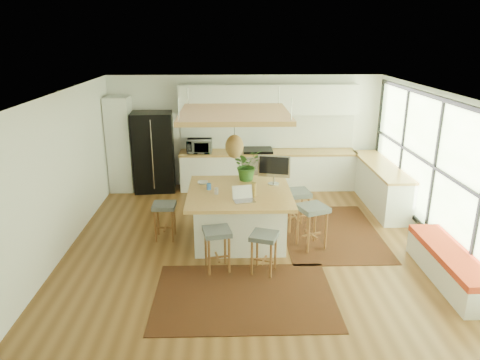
{
  "coord_description": "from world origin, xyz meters",
  "views": [
    {
      "loc": [
        -0.42,
        -7.12,
        3.63
      ],
      "look_at": [
        -0.2,
        0.5,
        1.1
      ],
      "focal_mm": 33.22,
      "sensor_mm": 36.0,
      "label": 1
    }
  ],
  "objects_px": {
    "stool_near_left": "(217,250)",
    "stool_right_back": "(296,212)",
    "monitor": "(274,171)",
    "stool_left_side": "(165,221)",
    "laptop": "(244,195)",
    "fridge": "(154,153)",
    "island_plant": "(247,168)",
    "microwave": "(199,145)",
    "island": "(239,215)",
    "stool_right_front": "(312,229)",
    "stool_near_right": "(264,252)"
  },
  "relations": [
    {
      "from": "stool_near_left",
      "to": "stool_right_back",
      "type": "height_order",
      "value": "stool_right_back"
    },
    {
      "from": "stool_near_left",
      "to": "monitor",
      "type": "distance_m",
      "value": 2.01
    },
    {
      "from": "stool_left_side",
      "to": "laptop",
      "type": "xyz_separation_m",
      "value": [
        1.44,
        -0.54,
        0.7
      ]
    },
    {
      "from": "fridge",
      "to": "laptop",
      "type": "height_order",
      "value": "fridge"
    },
    {
      "from": "island_plant",
      "to": "microwave",
      "type": "bearing_deg",
      "value": 116.21
    },
    {
      "from": "island",
      "to": "stool_left_side",
      "type": "bearing_deg",
      "value": 178.39
    },
    {
      "from": "stool_right_back",
      "to": "laptop",
      "type": "distance_m",
      "value": 1.54
    },
    {
      "from": "stool_near_left",
      "to": "stool_right_front",
      "type": "bearing_deg",
      "value": 24.44
    },
    {
      "from": "island_plant",
      "to": "stool_right_back",
      "type": "bearing_deg",
      "value": -14.66
    },
    {
      "from": "island",
      "to": "island_plant",
      "type": "relative_size",
      "value": 3.1
    },
    {
      "from": "stool_left_side",
      "to": "stool_right_back",
      "type": "bearing_deg",
      "value": 8.23
    },
    {
      "from": "stool_near_left",
      "to": "island_plant",
      "type": "height_order",
      "value": "island_plant"
    },
    {
      "from": "stool_right_back",
      "to": "laptop",
      "type": "relative_size",
      "value": 2.12
    },
    {
      "from": "fridge",
      "to": "stool_near_right",
      "type": "bearing_deg",
      "value": -64.6
    },
    {
      "from": "stool_near_right",
      "to": "stool_right_front",
      "type": "distance_m",
      "value": 1.25
    },
    {
      "from": "fridge",
      "to": "stool_right_front",
      "type": "relative_size",
      "value": 2.4
    },
    {
      "from": "stool_near_left",
      "to": "monitor",
      "type": "xyz_separation_m",
      "value": [
        1.04,
        1.51,
        0.83
      ]
    },
    {
      "from": "island_plant",
      "to": "monitor",
      "type": "bearing_deg",
      "value": -29.35
    },
    {
      "from": "stool_right_back",
      "to": "stool_near_right",
      "type": "bearing_deg",
      "value": -114.63
    },
    {
      "from": "stool_right_front",
      "to": "island_plant",
      "type": "bearing_deg",
      "value": 136.83
    },
    {
      "from": "stool_near_right",
      "to": "stool_right_back",
      "type": "bearing_deg",
      "value": 65.37
    },
    {
      "from": "laptop",
      "to": "island_plant",
      "type": "xyz_separation_m",
      "value": [
        0.1,
        1.15,
        0.11
      ]
    },
    {
      "from": "stool_right_front",
      "to": "monitor",
      "type": "relative_size",
      "value": 1.29
    },
    {
      "from": "stool_right_back",
      "to": "island_plant",
      "type": "bearing_deg",
      "value": 165.34
    },
    {
      "from": "stool_right_back",
      "to": "laptop",
      "type": "height_order",
      "value": "laptop"
    },
    {
      "from": "stool_near_right",
      "to": "island_plant",
      "type": "xyz_separation_m",
      "value": [
        -0.19,
        1.89,
        0.81
      ]
    },
    {
      "from": "stool_near_left",
      "to": "stool_left_side",
      "type": "distance_m",
      "value": 1.54
    },
    {
      "from": "laptop",
      "to": "fridge",
      "type": "bearing_deg",
      "value": 108.7
    },
    {
      "from": "stool_left_side",
      "to": "laptop",
      "type": "distance_m",
      "value": 1.69
    },
    {
      "from": "microwave",
      "to": "stool_right_back",
      "type": "bearing_deg",
      "value": -48.55
    },
    {
      "from": "stool_near_left",
      "to": "stool_near_right",
      "type": "distance_m",
      "value": 0.74
    },
    {
      "from": "stool_near_right",
      "to": "monitor",
      "type": "distance_m",
      "value": 1.85
    },
    {
      "from": "fridge",
      "to": "island",
      "type": "distance_m",
      "value": 3.43
    },
    {
      "from": "stool_near_left",
      "to": "microwave",
      "type": "xyz_separation_m",
      "value": [
        -0.49,
        3.89,
        0.77
      ]
    },
    {
      "from": "monitor",
      "to": "stool_near_left",
      "type": "bearing_deg",
      "value": -110.54
    },
    {
      "from": "stool_near_right",
      "to": "stool_right_front",
      "type": "height_order",
      "value": "stool_right_front"
    },
    {
      "from": "island",
      "to": "island_plant",
      "type": "bearing_deg",
      "value": 75.79
    },
    {
      "from": "stool_right_front",
      "to": "stool_right_back",
      "type": "distance_m",
      "value": 0.8
    },
    {
      "from": "stool_near_right",
      "to": "stool_right_back",
      "type": "xyz_separation_m",
      "value": [
        0.75,
        1.65,
        0.0
      ]
    },
    {
      "from": "laptop",
      "to": "island_plant",
      "type": "distance_m",
      "value": 1.16
    },
    {
      "from": "laptop",
      "to": "monitor",
      "type": "relative_size",
      "value": 0.61
    },
    {
      "from": "fridge",
      "to": "stool_left_side",
      "type": "bearing_deg",
      "value": -82.24
    },
    {
      "from": "stool_right_front",
      "to": "monitor",
      "type": "xyz_separation_m",
      "value": [
        -0.61,
        0.76,
        0.83
      ]
    },
    {
      "from": "laptop",
      "to": "stool_right_front",
      "type": "bearing_deg",
      "value": -7.59
    },
    {
      "from": "island_plant",
      "to": "stool_near_left",
      "type": "bearing_deg",
      "value": -107.01
    },
    {
      "from": "stool_right_front",
      "to": "laptop",
      "type": "height_order",
      "value": "laptop"
    },
    {
      "from": "stool_right_front",
      "to": "island_plant",
      "type": "relative_size",
      "value": 1.32
    },
    {
      "from": "stool_left_side",
      "to": "monitor",
      "type": "distance_m",
      "value": 2.21
    },
    {
      "from": "stool_near_left",
      "to": "laptop",
      "type": "distance_m",
      "value": 1.04
    },
    {
      "from": "stool_near_left",
      "to": "monitor",
      "type": "height_order",
      "value": "monitor"
    }
  ]
}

